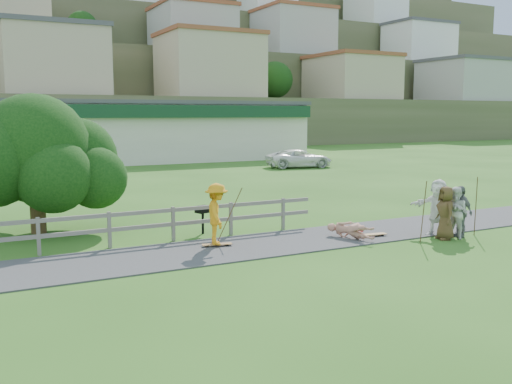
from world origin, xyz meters
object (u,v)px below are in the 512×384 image
Objects in this scene: skater_rider at (217,217)px; car_white at (299,159)px; spectator_b at (460,211)px; tree at (36,172)px; skater_fallen at (350,230)px; spectator_a at (456,213)px; bbq at (203,220)px; spectator_c at (445,213)px; car_silver at (48,167)px; spectator_d at (438,208)px.

skater_rider is 26.21m from car_white.
tree is at bearing -116.88° from spectator_b.
skater_fallen is at bearing -85.56° from skater_rider.
skater_rider is at bearing 146.79° from skater_fallen.
spectator_a is at bearing -31.16° from tree.
spectator_c is at bearing -51.26° from bbq.
skater_rider is 0.48× the size of car_silver.
spectator_a is at bearing -90.94° from skater_rider.
skater_fallen is 0.42× the size of car_silver.
car_silver is at bearing 81.51° from tree.
spectator_a is at bearing -50.17° from bbq.
bbq is (-3.85, 3.02, 0.17)m from skater_fallen.
car_silver is (-1.74, 23.19, -0.29)m from skater_rider.
spectator_d is (7.08, -1.84, 0.02)m from skater_rider.
spectator_b is 27.13m from car_silver.
skater_fallen is 0.33× the size of car_white.
spectator_b is 0.44× the size of car_silver.
skater_fallen is 0.97× the size of spectator_a.
spectator_d is 0.32× the size of tree.
spectator_c reaches higher than car_silver.
car_silver is at bearing 78.34° from bbq.
spectator_a is 0.29× the size of tree.
car_silver is (-9.07, 25.59, -0.20)m from spectator_a.
spectator_c is 0.30× the size of tree.
bbq is at bearing -105.75° from spectator_c.
spectator_c is at bearing 168.75° from car_white.
spectator_b is (7.63, -2.27, -0.08)m from skater_rider.
tree is (-12.13, 7.01, 1.23)m from spectator_b.
tree is at bearing -103.65° from spectator_c.
spectator_c is 1.82× the size of bbq.
spectator_c reaches higher than spectator_a.
spectator_c is (2.70, -1.37, 0.56)m from skater_fallen.
skater_rider is 1.08× the size of spectator_c.
skater_fallen is 10.57m from tree.
spectator_a is 1.77× the size of bbq.
spectator_c reaches higher than car_white.
tree reaches higher than car_silver.
tree is (-11.43, 7.07, 1.22)m from spectator_c.
skater_fallen is 0.95× the size of spectator_c.
skater_rider is 7.97m from spectator_b.
tree reaches higher than skater_fallen.
skater_fallen is 3.69m from spectator_b.
skater_rider is at bearing -117.84° from spectator_a.
spectator_b reaches higher than car_silver.
spectator_d is (2.85, -0.88, 0.65)m from skater_fallen.
car_silver is 18.71m from tree.
spectator_a is 0.34× the size of car_white.
car_silver is 21.23m from bbq.
car_silver is at bearing 174.93° from spectator_d.
skater_rider is 1.96× the size of bbq.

